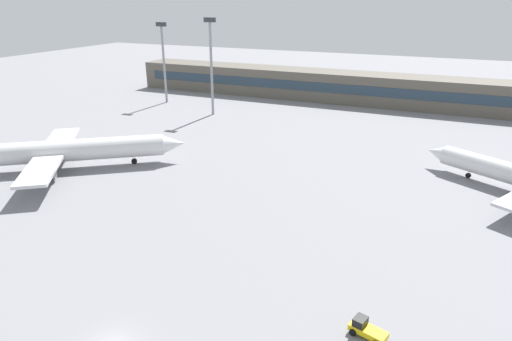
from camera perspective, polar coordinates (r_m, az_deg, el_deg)
name	(u,v)px	position (r m, az deg, el deg)	size (l,w,h in m)	color
ground_plane	(269,189)	(75.31, 1.75, -2.40)	(400.00, 400.00, 0.00)	gray
terminal_building	(357,88)	(141.71, 13.01, 10.40)	(149.60, 12.13, 9.00)	#5B564C
airplane_near	(59,151)	(90.74, -24.17, 2.29)	(40.34, 31.27, 11.65)	silver
baggage_tug_yellow	(366,329)	(46.23, 14.08, -19.29)	(3.87, 2.59, 1.75)	yellow
floodlight_tower_west	(211,60)	(122.12, -5.84, 14.06)	(3.20, 0.80, 25.75)	gray
floodlight_tower_east	(163,57)	(139.69, -11.91, 14.25)	(3.20, 0.80, 23.82)	gray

